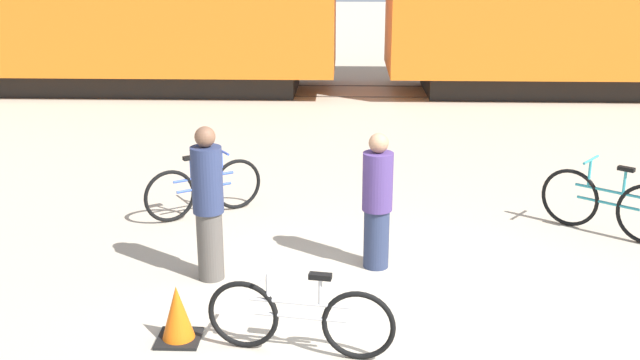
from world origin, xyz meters
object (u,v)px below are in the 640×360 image
object	(u,v)px
bicycle_silver	(300,318)
person_in_purple	(378,202)
person_in_navy	(208,204)
traffic_cone	(178,315)
bicycle_blue	(204,189)
bicycle_teal	(607,204)

from	to	relation	value
bicycle_silver	person_in_purple	distance (m)	2.10
bicycle_silver	person_in_navy	distance (m)	1.94
person_in_navy	bicycle_silver	bearing A→B (deg)	-40.03
person_in_purple	person_in_navy	world-z (taller)	person_in_navy
bicycle_silver	person_in_navy	world-z (taller)	person_in_navy
person_in_purple	traffic_cone	distance (m)	2.62
bicycle_blue	traffic_cone	bearing A→B (deg)	-83.89
bicycle_blue	traffic_cone	distance (m)	3.36
bicycle_blue	person_in_navy	xyz separation A→B (m)	(0.43, -1.99, 0.49)
bicycle_teal	person_in_purple	xyz separation A→B (m)	(-2.93, -1.09, 0.38)
bicycle_blue	traffic_cone	xyz separation A→B (m)	(0.36, -3.34, -0.12)
bicycle_silver	traffic_cone	bearing A→B (deg)	170.64
bicycle_teal	bicycle_blue	xyz separation A→B (m)	(-5.18, 0.53, -0.03)
person_in_purple	traffic_cone	xyz separation A→B (m)	(-1.90, -1.72, -0.53)
bicycle_teal	person_in_purple	bearing A→B (deg)	-159.65
bicycle_silver	bicycle_teal	xyz separation A→B (m)	(3.68, 3.00, 0.05)
person_in_navy	traffic_cone	distance (m)	1.48
person_in_purple	traffic_cone	bearing A→B (deg)	-42.38
traffic_cone	bicycle_teal	bearing A→B (deg)	30.21
bicycle_blue	person_in_navy	distance (m)	2.09
person_in_purple	bicycle_silver	bearing A→B (deg)	-16.15
bicycle_teal	person_in_purple	size ratio (longest dim) A/B	0.89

